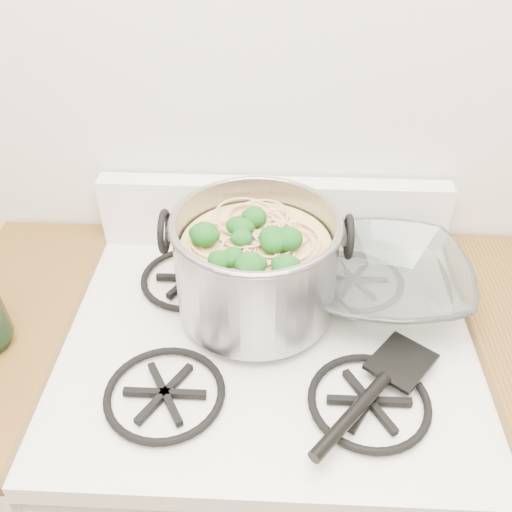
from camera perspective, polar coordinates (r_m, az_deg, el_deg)
The scene contains 5 objects.
gas_range at distance 1.45m, azimuth 1.02°, elevation -21.08°, with size 0.76×0.66×0.92m.
counter_left at distance 1.52m, azimuth -19.45°, elevation -18.61°, with size 0.25×0.65×0.92m.
stock_pot at distance 1.05m, azimuth -0.00°, elevation -0.99°, with size 0.34×0.31×0.21m.
spatula at distance 1.03m, azimuth 14.38°, elevation -9.94°, with size 0.29×0.31×0.02m, color black, non-canonical shape.
glass_bowl at distance 1.15m, azimuth 12.71°, elevation -3.12°, with size 0.13×0.13×0.03m, color white.
Camera 1 is at (0.01, 0.51, 1.68)m, focal length 40.00 mm.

